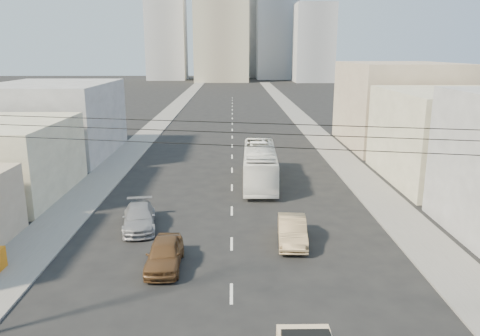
{
  "coord_description": "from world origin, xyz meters",
  "views": [
    {
      "loc": [
        0.1,
        -12.39,
        11.39
      ],
      "look_at": [
        0.59,
        18.95,
        3.5
      ],
      "focal_mm": 35.0,
      "sensor_mm": 36.0,
      "label": 1
    }
  ],
  "objects_px": {
    "sedan_brown": "(165,254)",
    "sedan_grey": "(139,217)",
    "city_bus": "(260,165)",
    "sedan_tan": "(292,231)"
  },
  "relations": [
    {
      "from": "city_bus",
      "to": "sedan_tan",
      "type": "xyz_separation_m",
      "value": [
        1.22,
        -13.44,
        -0.85
      ]
    },
    {
      "from": "city_bus",
      "to": "sedan_brown",
      "type": "bearing_deg",
      "value": -107.82
    },
    {
      "from": "sedan_grey",
      "to": "sedan_brown",
      "type": "bearing_deg",
      "value": -76.28
    },
    {
      "from": "city_bus",
      "to": "sedan_brown",
      "type": "distance_m",
      "value": 17.74
    },
    {
      "from": "sedan_brown",
      "to": "sedan_grey",
      "type": "xyz_separation_m",
      "value": [
        -2.48,
        5.78,
        -0.04
      ]
    },
    {
      "from": "city_bus",
      "to": "sedan_tan",
      "type": "distance_m",
      "value": 13.52
    },
    {
      "from": "city_bus",
      "to": "sedan_brown",
      "type": "relative_size",
      "value": 2.59
    },
    {
      "from": "city_bus",
      "to": "sedan_grey",
      "type": "bearing_deg",
      "value": -125.99
    },
    {
      "from": "sedan_tan",
      "to": "sedan_grey",
      "type": "bearing_deg",
      "value": 169.37
    },
    {
      "from": "sedan_tan",
      "to": "city_bus",
      "type": "bearing_deg",
      "value": 99.3
    }
  ]
}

